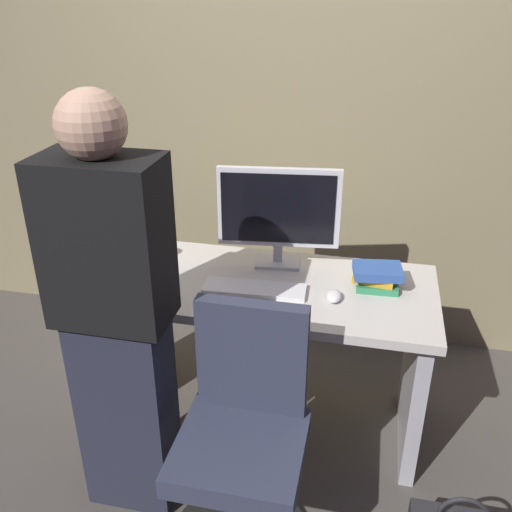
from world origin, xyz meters
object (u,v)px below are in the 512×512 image
at_px(keyboard, 256,289).
at_px(cup_near_keyboard, 147,282).
at_px(desk, 258,326).
at_px(book_stack, 377,277).
at_px(monitor, 279,212).
at_px(person_at_desk, 116,320).
at_px(cup_by_monitor, 156,250).
at_px(office_chair, 244,445).
at_px(mouse, 334,296).

distance_m(keyboard, cup_near_keyboard, 0.45).
height_order(desk, book_stack, book_stack).
relative_size(desk, keyboard, 3.52).
distance_m(monitor, cup_near_keyboard, 0.65).
distance_m(person_at_desk, monitor, 0.87).
bearing_deg(cup_by_monitor, cup_near_keyboard, -76.01).
bearing_deg(office_chair, desk, 97.56).
bearing_deg(desk, book_stack, 7.08).
distance_m(desk, person_at_desk, 0.75).
relative_size(desk, book_stack, 6.91).
bearing_deg(cup_by_monitor, person_at_desk, -80.15).
distance_m(person_at_desk, keyboard, 0.62).
height_order(cup_by_monitor, book_stack, book_stack).
bearing_deg(desk, cup_by_monitor, 166.76).
xyz_separation_m(office_chair, keyboard, (-0.08, 0.55, 0.33)).
relative_size(person_at_desk, cup_near_keyboard, 19.03).
bearing_deg(keyboard, person_at_desk, -133.65).
relative_size(cup_near_keyboard, book_stack, 0.39).
xyz_separation_m(office_chair, mouse, (0.25, 0.55, 0.33)).
bearing_deg(person_at_desk, cup_near_keyboard, 96.45).
bearing_deg(person_at_desk, desk, 54.13).
distance_m(mouse, book_stack, 0.22).
xyz_separation_m(person_at_desk, cup_by_monitor, (-0.12, 0.67, -0.05)).
height_order(office_chair, keyboard, office_chair).
xyz_separation_m(desk, monitor, (0.05, 0.19, 0.48)).
bearing_deg(cup_near_keyboard, keyboard, 12.49).
distance_m(keyboard, book_stack, 0.51).
distance_m(mouse, cup_by_monitor, 0.87).
xyz_separation_m(office_chair, cup_near_keyboard, (-0.52, 0.45, 0.36)).
bearing_deg(keyboard, desk, 90.20).
xyz_separation_m(monitor, mouse, (0.28, -0.27, -0.24)).
height_order(office_chair, mouse, office_chair).
xyz_separation_m(office_chair, person_at_desk, (-0.48, 0.08, 0.41)).
relative_size(desk, cup_by_monitor, 16.41).
height_order(desk, monitor, monitor).
distance_m(cup_near_keyboard, cup_by_monitor, 0.31).
relative_size(monitor, book_stack, 2.46).
bearing_deg(mouse, cup_near_keyboard, -172.67).
height_order(person_at_desk, book_stack, person_at_desk).
bearing_deg(office_chair, monitor, 92.41).
distance_m(desk, book_stack, 0.57).
xyz_separation_m(desk, keyboard, (0.00, -0.08, 0.23)).
bearing_deg(book_stack, office_chair, -120.85).
relative_size(desk, office_chair, 1.61).
bearing_deg(cup_by_monitor, office_chair, -51.52).
height_order(person_at_desk, cup_near_keyboard, person_at_desk).
distance_m(person_at_desk, mouse, 0.87).
bearing_deg(office_chair, book_stack, 59.15).
xyz_separation_m(office_chair, book_stack, (0.41, 0.69, 0.37)).
bearing_deg(mouse, book_stack, 40.55).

